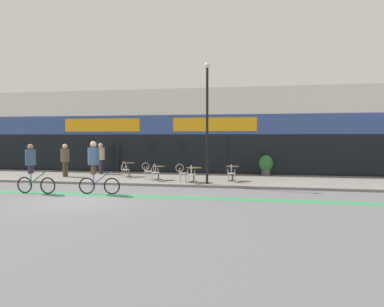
{
  "coord_description": "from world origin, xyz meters",
  "views": [
    {
      "loc": [
        6.76,
        -12.63,
        2.41
      ],
      "look_at": [
        3.11,
        5.82,
        1.53
      ],
      "focal_mm": 35.0,
      "sensor_mm": 36.0,
      "label": 1
    }
  ],
  "objects": [
    {
      "name": "ground_plane",
      "position": [
        0.0,
        0.0,
        0.0
      ],
      "size": [
        120.0,
        120.0,
        0.0
      ],
      "primitive_type": "plane",
      "color": "#5B5B60"
    },
    {
      "name": "sidewalk_slab",
      "position": [
        0.0,
        7.25,
        0.06
      ],
      "size": [
        40.0,
        5.5,
        0.12
      ],
      "primitive_type": "cube",
      "color": "slate",
      "rests_on": "ground"
    },
    {
      "name": "cafe_chair_0_near",
      "position": [
        -0.82,
        6.7,
        0.64
      ],
      "size": [
        0.45,
        0.6,
        0.9
      ],
      "rotation": [
        0.0,
        0.0,
        1.43
      ],
      "color": "#B7B2AD",
      "rests_on": "sidewalk_slab"
    },
    {
      "name": "pedestrian_near_end",
      "position": [
        -3.06,
        8.46,
        1.23
      ],
      "size": [
        0.49,
        0.49,
        1.86
      ],
      "rotation": [
        0.0,
        0.0,
        0.02
      ],
      "color": "#382D47",
      "rests_on": "sidewalk_slab"
    },
    {
      "name": "bistro_table_1",
      "position": [
        1.27,
        6.14,
        0.63
      ],
      "size": [
        0.67,
        0.67,
        0.72
      ],
      "color": "black",
      "rests_on": "sidewalk_slab"
    },
    {
      "name": "cafe_chair_2_side",
      "position": [
        2.63,
        5.51,
        0.64
      ],
      "size": [
        0.59,
        0.43,
        0.9
      ],
      "rotation": [
        0.0,
        0.0,
        0.09
      ],
      "color": "#B7B2AD",
      "rests_on": "sidewalk_slab"
    },
    {
      "name": "cafe_chair_1_side",
      "position": [
        0.64,
        6.14,
        0.64
      ],
      "size": [
        0.58,
        0.42,
        0.9
      ],
      "rotation": [
        0.0,
        0.0,
        -0.04
      ],
      "color": "#B7B2AD",
      "rests_on": "sidewalk_slab"
    },
    {
      "name": "cafe_chair_1_near",
      "position": [
        1.27,
        5.51,
        0.64
      ],
      "size": [
        0.41,
        0.58,
        0.9
      ],
      "rotation": [
        0.0,
        0.0,
        1.55
      ],
      "color": "#B7B2AD",
      "rests_on": "sidewalk_slab"
    },
    {
      "name": "cyclist_0",
      "position": [
        -0.19,
        1.72,
        1.3
      ],
      "size": [
        1.76,
        0.55,
        2.2
      ],
      "rotation": [
        0.0,
        0.0,
        0.08
      ],
      "color": "black",
      "rests_on": "ground"
    },
    {
      "name": "cafe_chair_2_near",
      "position": [
        3.27,
        4.9,
        0.64
      ],
      "size": [
        0.43,
        0.59,
        0.9
      ],
      "rotation": [
        0.0,
        0.0,
        1.66
      ],
      "color": "#B7B2AD",
      "rests_on": "sidewalk_slab"
    },
    {
      "name": "planter_pot",
      "position": [
        6.77,
        9.45,
        0.76
      ],
      "size": [
        0.81,
        0.81,
        1.19
      ],
      "color": "#4C4C51",
      "rests_on": "sidewalk_slab"
    },
    {
      "name": "bistro_table_2",
      "position": [
        3.26,
        5.52,
        0.64
      ],
      "size": [
        0.77,
        0.77,
        0.73
      ],
      "color": "black",
      "rests_on": "sidewalk_slab"
    },
    {
      "name": "storefront_facade",
      "position": [
        0.0,
        11.96,
        2.67
      ],
      "size": [
        40.0,
        4.06,
        5.35
      ],
      "color": "silver",
      "rests_on": "ground"
    },
    {
      "name": "pedestrian_far_end",
      "position": [
        -4.33,
        6.59,
        1.22
      ],
      "size": [
        0.56,
        0.56,
        1.85
      ],
      "rotation": [
        0.0,
        0.0,
        2.95
      ],
      "color": "#4C3D2D",
      "rests_on": "sidewalk_slab"
    },
    {
      "name": "bistro_table_3",
      "position": [
        5.09,
        6.43,
        0.66
      ],
      "size": [
        0.69,
        0.69,
        0.75
      ],
      "color": "black",
      "rests_on": "sidewalk_slab"
    },
    {
      "name": "cafe_chair_3_near",
      "position": [
        5.1,
        5.8,
        0.64
      ],
      "size": [
        0.42,
        0.58,
        0.9
      ],
      "rotation": [
        0.0,
        0.0,
        1.62
      ],
      "color": "#B7B2AD",
      "rests_on": "sidewalk_slab"
    },
    {
      "name": "bistro_table_0",
      "position": [
        -0.81,
        7.32,
        0.67
      ],
      "size": [
        0.66,
        0.66,
        0.78
      ],
      "color": "black",
      "rests_on": "sidewalk_slab"
    },
    {
      "name": "cyclist_1",
      "position": [
        -2.85,
        1.39,
        1.18
      ],
      "size": [
        1.77,
        0.48,
        2.08
      ],
      "rotation": [
        0.0,
        0.0,
        -0.01
      ],
      "color": "black",
      "rests_on": "ground"
    },
    {
      "name": "lamp_post",
      "position": [
        4.01,
        4.97,
        3.41
      ],
      "size": [
        0.26,
        0.26,
        5.75
      ],
      "color": "black",
      "rests_on": "sidewalk_slab"
    },
    {
      "name": "bike_lane_stripe",
      "position": [
        0.0,
        1.54,
        0.0
      ],
      "size": [
        36.0,
        0.7,
        0.01
      ],
      "primitive_type": "cube",
      "color": "#2D844C",
      "rests_on": "ground"
    }
  ]
}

